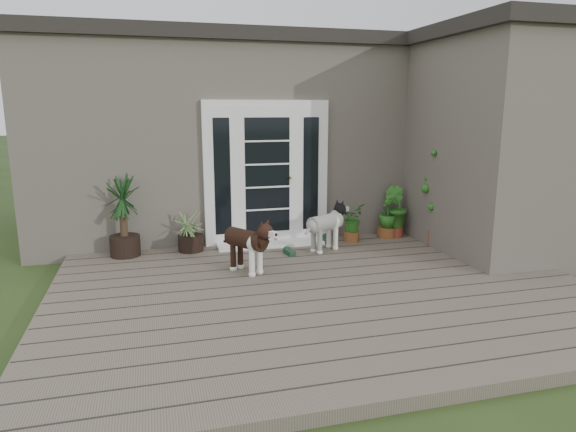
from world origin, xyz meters
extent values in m
cube|color=#6B5B4C|center=(0.00, 0.40, 0.06)|extent=(6.20, 4.60, 0.12)
cube|color=#665E54|center=(0.00, 4.65, 1.55)|extent=(7.40, 4.00, 3.10)
cube|color=#2D2826|center=(0.00, 4.65, 3.20)|extent=(7.60, 4.20, 0.20)
cube|color=#665E54|center=(2.90, 1.50, 1.55)|extent=(1.60, 2.40, 3.10)
cube|color=#2D2826|center=(2.90, 1.50, 3.20)|extent=(1.80, 2.60, 0.20)
cube|color=white|center=(-0.20, 2.60, 1.19)|extent=(1.90, 0.14, 2.15)
cube|color=white|center=(-0.20, 2.40, 0.14)|extent=(1.60, 0.40, 0.05)
imported|color=#1A5B1A|center=(1.07, 2.30, 0.37)|extent=(0.55, 0.55, 0.49)
imported|color=#1B5618|center=(1.86, 2.40, 0.42)|extent=(0.56, 0.56, 0.60)
imported|color=#1C4E16|center=(1.72, 2.40, 0.37)|extent=(0.41, 0.41, 0.51)
camera|label=1|loc=(-1.89, -4.87, 2.16)|focal=31.85mm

